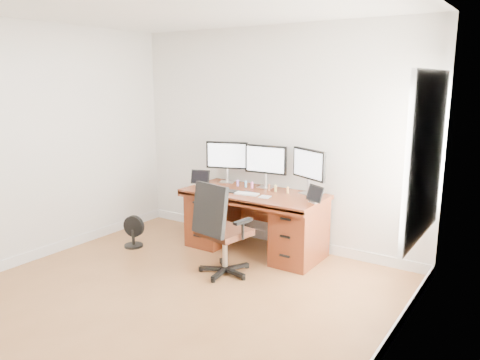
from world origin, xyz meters
The scene contains 21 objects.
ground centered at (0.00, 0.00, 0.00)m, with size 4.50×4.50×0.00m, color #916037.
back_wall centered at (0.00, 2.25, 1.35)m, with size 4.00×0.10×2.70m, color white.
right_wall centered at (2.00, 0.11, 1.35)m, with size 0.10×4.50×2.70m.
desk centered at (0.00, 1.83, 0.40)m, with size 1.70×0.80×0.75m.
office_chair centered at (0.08, 1.03, 0.34)m, with size 0.63×0.63×1.02m.
floor_fan centered at (-1.35, 1.11, 0.19)m, with size 0.28×0.23×0.40m.
monitor_left centered at (-0.58, 2.07, 1.09)m, with size 0.53×0.21×0.53m.
monitor_center centered at (0.00, 2.07, 1.09)m, with size 0.55×0.15×0.53m.
monitor_right centered at (0.58, 2.07, 1.09)m, with size 0.51×0.27×0.53m.
tablet_left centered at (-0.78, 1.75, 0.84)m, with size 0.25×0.15×0.19m.
tablet_right centered at (0.81, 1.75, 0.84)m, with size 0.24×0.17×0.19m.
keyboard centered at (-0.01, 1.65, 0.76)m, with size 0.28×0.12×0.01m, color white.
trackpad centered at (0.24, 1.65, 0.76)m, with size 0.12×0.12×0.01m, color #B8BABF.
drawing_tablet centered at (-0.27, 1.67, 0.76)m, with size 0.21×0.13×0.01m, color black.
phone centered at (-0.03, 1.73, 0.76)m, with size 0.13×0.07×0.01m, color black.
figurine_purple centered at (-0.33, 1.95, 0.80)m, with size 0.03×0.03×0.09m.
figurine_blue centered at (-0.21, 1.95, 0.80)m, with size 0.03×0.03×0.09m.
figurine_pink centered at (-0.12, 1.95, 0.80)m, with size 0.03×0.03×0.09m.
figurine_brown centered at (0.12, 1.95, 0.80)m, with size 0.03×0.03×0.09m.
figurine_yellow centered at (0.21, 1.95, 0.80)m, with size 0.03×0.03×0.09m.
figurine_orange centered at (0.37, 1.95, 0.80)m, with size 0.03×0.03×0.09m.
Camera 1 is at (2.85, -2.80, 2.07)m, focal length 35.00 mm.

